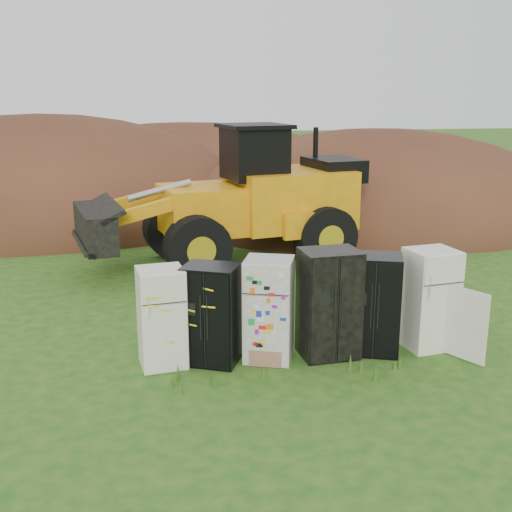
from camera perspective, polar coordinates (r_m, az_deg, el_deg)
The scene contains 11 objects.
ground at distance 11.36m, azimuth 4.16°, elevation -8.81°, with size 120.00×120.00×0.00m, color #1C5216.
fridge_leftmost at distance 10.79m, azimuth -8.37°, elevation -5.43°, with size 0.74×0.71×1.68m, color white, non-canonical shape.
fridge_black_side at distance 10.81m, azimuth -3.99°, elevation -5.20°, with size 0.89×0.70×1.70m, color black, non-canonical shape.
fridge_sticker at distance 10.90m, azimuth 1.14°, elevation -4.78°, with size 0.79×0.73×1.78m, color silver, non-canonical shape.
fridge_dark_mid at distance 11.11m, azimuth 6.51°, elevation -4.21°, with size 0.96×0.79×1.88m, color black, non-canonical shape.
fridge_black_right at distance 11.40m, azimuth 10.49°, elevation -4.22°, with size 0.88×0.73×1.75m, color black, non-canonical shape.
fridge_open_door at distance 11.81m, azimuth 15.18°, elevation -3.70°, with size 0.82×0.75×1.80m, color white, non-canonical shape.
wheel_loader at distance 16.68m, azimuth -3.08°, elevation 5.33°, with size 7.51×3.04×3.63m, color orange, non-canonical shape.
dirt_mound_right at distance 23.37m, azimuth 10.49°, elevation 3.28°, with size 14.47×10.61×6.37m, color #472616.
dirt_mound_left at distance 24.53m, azimuth -18.21°, elevation 3.33°, with size 15.62×11.72×7.35m, color #472616.
dirt_mound_back at distance 27.83m, azimuth -6.29°, elevation 5.25°, with size 17.17×11.45×6.31m, color #472616.
Camera 1 is at (-2.58, -10.10, 4.52)m, focal length 45.00 mm.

